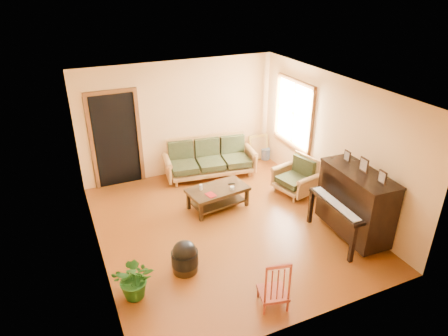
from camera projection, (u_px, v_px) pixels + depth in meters
name	position (u px, v px, depth m)	size (l,w,h in m)	color
floor	(226.00, 226.00, 7.46)	(5.00, 5.00, 0.00)	#5F2C0C
doorway	(116.00, 141.00, 8.50)	(1.08, 0.16, 2.05)	black
window	(294.00, 113.00, 8.67)	(0.12, 1.36, 1.46)	white
sofa	(210.00, 158.00, 9.09)	(2.05, 0.86, 0.88)	#AA773E
coffee_table	(218.00, 198.00, 7.95)	(1.18, 0.64, 0.43)	black
armchair	(295.00, 176.00, 8.39)	(0.76, 0.80, 0.80)	#AA773E
piano	(355.00, 204.00, 6.92)	(0.84, 1.43, 1.27)	black
footstool	(185.00, 260.00, 6.25)	(0.42, 0.42, 0.40)	black
red_chair	(274.00, 281.00, 5.52)	(0.39, 0.43, 0.83)	maroon
leaning_frame	(259.00, 147.00, 9.96)	(0.49, 0.11, 0.66)	gold
ceramic_crock	(265.00, 154.00, 10.05)	(0.22, 0.22, 0.28)	#2F4E8E
potted_plant	(135.00, 278.00, 5.70)	(0.59, 0.52, 0.66)	#1D5217
book	(207.00, 196.00, 7.56)	(0.15, 0.21, 0.02)	maroon
candle	(201.00, 187.00, 7.78)	(0.07, 0.07, 0.11)	silver
glass_jar	(232.00, 188.00, 7.81)	(0.09, 0.09, 0.06)	silver
remote	(231.00, 184.00, 8.02)	(0.13, 0.04, 0.01)	black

